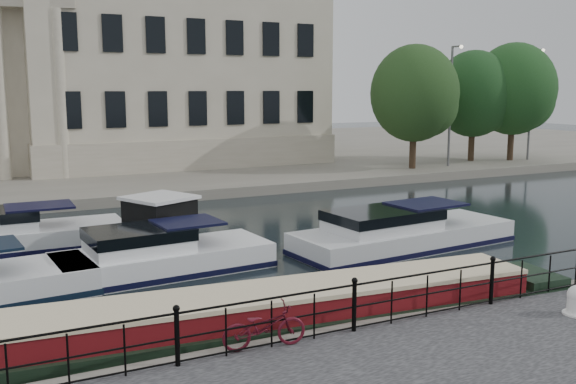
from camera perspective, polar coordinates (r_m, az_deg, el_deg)
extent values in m
plane|color=black|center=(16.54, 1.58, -11.45)|extent=(160.00, 160.00, 0.00)
cube|color=#6B665B|center=(53.43, -18.55, 2.77)|extent=(120.00, 42.00, 0.55)
cylinder|color=black|center=(12.77, -9.83, -12.70)|extent=(0.10, 0.10, 1.10)
sphere|color=black|center=(12.56, -9.90, -10.16)|extent=(0.14, 0.14, 0.14)
cylinder|color=black|center=(14.34, 5.90, -10.13)|extent=(0.10, 0.10, 1.10)
sphere|color=black|center=(14.15, 5.95, -7.84)|extent=(0.14, 0.14, 0.14)
cylinder|color=black|center=(16.73, 17.66, -7.67)|extent=(0.10, 0.10, 1.10)
sphere|color=black|center=(16.57, 17.76, -5.69)|extent=(0.14, 0.14, 0.14)
cylinder|color=black|center=(14.18, 5.94, -8.22)|extent=(24.00, 0.05, 0.05)
cylinder|color=black|center=(14.34, 5.90, -10.13)|extent=(24.00, 0.04, 0.04)
cylinder|color=black|center=(14.50, 5.87, -11.88)|extent=(24.00, 0.04, 0.04)
cube|color=#ADA38C|center=(48.53, -10.81, 11.09)|extent=(20.00, 14.00, 14.00)
cube|color=#9E937F|center=(48.69, -10.60, 4.02)|extent=(20.30, 14.30, 2.00)
cube|color=#ADA38C|center=(42.85, -21.48, 8.88)|extent=(5.73, 4.06, 11.00)
cylinder|color=#ADA38C|center=(40.11, -19.55, 8.15)|extent=(0.70, 0.70, 9.80)
cylinder|color=#ADA38C|center=(40.55, -24.21, 7.88)|extent=(0.70, 0.70, 9.80)
cylinder|color=#59595B|center=(45.01, 14.22, 7.31)|extent=(0.16, 0.16, 8.00)
sphere|color=#FFF2CC|center=(44.43, 15.15, 12.35)|extent=(0.24, 0.24, 0.24)
cylinder|color=#59595B|center=(50.92, 20.75, 7.19)|extent=(0.16, 0.16, 8.00)
sphere|color=#FFF2CC|center=(50.40, 21.73, 11.62)|extent=(0.24, 0.24, 0.24)
imported|color=#4F0E1A|center=(13.42, -2.14, -11.85)|extent=(1.83, 0.85, 0.93)
cylinder|color=silver|center=(16.87, 24.24, -9.81)|extent=(0.63, 0.63, 0.04)
cube|color=black|center=(15.61, -0.07, -12.35)|extent=(15.96, 3.41, 0.95)
cube|color=#610D12|center=(15.38, -0.07, -10.10)|extent=(12.77, 2.84, 0.74)
cube|color=beige|center=(15.25, -0.07, -8.68)|extent=(12.78, 2.90, 0.11)
cube|color=#6B665B|center=(23.30, -11.22, -5.34)|extent=(3.56, 3.33, 0.24)
cube|color=black|center=(23.06, -11.30, -2.81)|extent=(2.51, 2.51, 1.70)
cube|color=silver|center=(22.88, -11.37, -0.49)|extent=(2.76, 2.76, 0.11)
cube|color=white|center=(21.07, -10.90, -6.47)|extent=(6.94, 3.06, 1.20)
cube|color=black|center=(21.09, -10.89, -6.68)|extent=(7.01, 3.09, 0.18)
cube|color=white|center=(20.61, -13.10, -4.46)|extent=(3.19, 2.33, 0.90)
cube|color=black|center=(21.02, -8.92, -2.66)|extent=(2.15, 1.95, 0.08)
cube|color=silver|center=(24.17, 10.26, -4.41)|extent=(8.88, 3.58, 1.20)
cube|color=black|center=(24.19, 10.25, -4.60)|extent=(8.97, 3.62, 0.18)
cube|color=silver|center=(23.32, 8.41, -2.73)|extent=(4.09, 2.66, 0.90)
cube|color=black|center=(24.59, 12.16, -1.03)|extent=(2.76, 2.21, 0.08)
cube|color=silver|center=(25.49, -23.18, -4.31)|extent=(7.87, 2.69, 1.20)
cube|color=black|center=(25.51, -23.17, -4.49)|extent=(7.95, 2.72, 0.18)
cube|color=black|center=(25.28, -21.25, -1.17)|extent=(2.37, 1.85, 0.08)
cylinder|color=black|center=(43.41, 11.03, 3.83)|extent=(0.44, 0.44, 2.66)
ellipsoid|color=#1A3B12|center=(43.24, 11.18, 8.60)|extent=(5.78, 5.78, 6.39)
sphere|color=#1A3B12|center=(43.30, 12.11, 7.57)|extent=(4.26, 4.26, 4.26)
cylinder|color=black|center=(49.06, 15.99, 4.23)|extent=(0.44, 0.44, 2.62)
ellipsoid|color=#113812|center=(48.90, 16.18, 8.38)|extent=(5.70, 5.70, 6.30)
sphere|color=#113812|center=(49.03, 16.98, 7.47)|extent=(4.20, 4.20, 4.20)
cylinder|color=black|center=(50.33, 19.19, 4.29)|extent=(0.44, 0.44, 2.81)
ellipsoid|color=#143E13|center=(50.18, 19.42, 8.63)|extent=(6.10, 6.10, 6.74)
sphere|color=#143E13|center=(50.34, 20.18, 7.68)|extent=(4.50, 4.50, 4.50)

